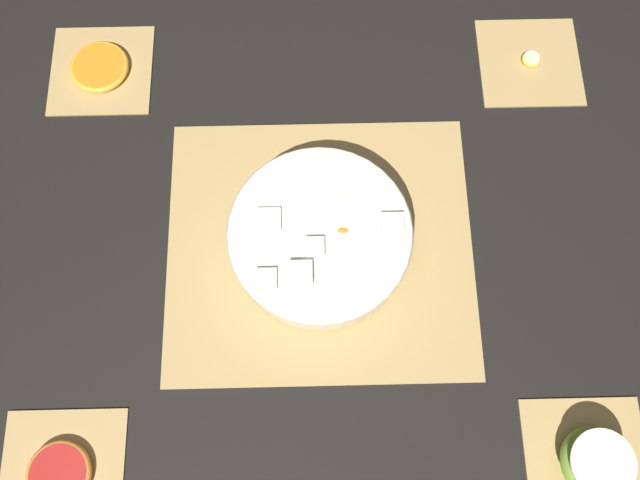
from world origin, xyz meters
name	(u,v)px	position (x,y,z in m)	size (l,w,h in m)	color
ground_plane	(320,247)	(0.00, 0.00, 0.00)	(6.00, 6.00, 0.00)	black
bamboo_mat_center	(320,246)	(0.00, 0.00, 0.00)	(0.43, 0.39, 0.01)	tan
coaster_mat_near_left	(62,473)	(-0.34, -0.30, 0.00)	(0.16, 0.16, 0.01)	tan
coaster_mat_near_right	(587,461)	(0.34, -0.30, 0.00)	(0.16, 0.16, 0.01)	tan
coaster_mat_far_left	(101,70)	(-0.34, 0.30, 0.00)	(0.16, 0.16, 0.01)	tan
coaster_mat_far_right	(530,62)	(0.34, 0.30, 0.00)	(0.16, 0.16, 0.01)	tan
fruit_salad_bowl	(320,237)	(0.00, 0.00, 0.04)	(0.25, 0.25, 0.08)	silver
apple_half	(596,462)	(0.34, -0.30, 0.03)	(0.09, 0.09, 0.05)	#7FAD38
orange_slice_whole	(99,67)	(-0.34, 0.30, 0.01)	(0.09, 0.09, 0.01)	orange
banana_coin_single	(531,59)	(0.34, 0.30, 0.01)	(0.03, 0.03, 0.01)	beige
grapefruit_slice	(59,474)	(-0.34, -0.30, 0.01)	(0.08, 0.08, 0.01)	#B2231E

